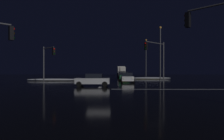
% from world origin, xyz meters
% --- Properties ---
extents(ground, '(120.00, 120.00, 0.10)m').
position_xyz_m(ground, '(0.00, 0.00, -0.05)').
color(ground, black).
extents(stop_line_north, '(0.35, 14.86, 0.01)m').
position_xyz_m(stop_line_north, '(0.00, 8.66, 0.00)').
color(stop_line_north, white).
rests_on(stop_line_north, ground).
extents(centre_line_ns, '(22.00, 0.15, 0.01)m').
position_xyz_m(centre_line_ns, '(0.00, 20.26, 0.00)').
color(centre_line_ns, yellow).
rests_on(centre_line_ns, ground).
extents(crosswalk_bar_east, '(14.86, 0.40, 0.01)m').
position_xyz_m(crosswalk_bar_east, '(8.76, 0.00, 0.00)').
color(crosswalk_bar_east, white).
rests_on(crosswalk_bar_east, ground).
extents(snow_bank_left_curb, '(9.97, 1.50, 0.41)m').
position_xyz_m(snow_bank_left_curb, '(-9.46, 15.40, 0.21)').
color(snow_bank_left_curb, white).
rests_on(snow_bank_left_curb, ground).
extents(snow_bank_right_curb, '(8.66, 1.50, 0.41)m').
position_xyz_m(snow_bank_right_curb, '(9.46, 22.09, 0.21)').
color(snow_bank_right_curb, white).
rests_on(snow_bank_right_curb, ground).
extents(sedan_white, '(2.02, 4.33, 1.57)m').
position_xyz_m(sedan_white, '(3.70, 10.90, 0.80)').
color(sedan_white, silver).
rests_on(sedan_white, ground).
extents(sedan_green, '(2.02, 4.33, 1.57)m').
position_xyz_m(sedan_green, '(3.49, 17.43, 0.80)').
color(sedan_green, '#14512D').
rests_on(sedan_green, ground).
extents(sedan_orange, '(2.02, 4.33, 1.57)m').
position_xyz_m(sedan_orange, '(3.86, 24.15, 0.80)').
color(sedan_orange, '#C66014').
rests_on(sedan_orange, ground).
extents(sedan_black, '(2.02, 4.33, 1.57)m').
position_xyz_m(sedan_black, '(3.47, 30.93, 0.80)').
color(sedan_black, black).
rests_on(sedan_black, ground).
extents(sedan_gray, '(2.02, 4.33, 1.57)m').
position_xyz_m(sedan_gray, '(4.00, 37.60, 0.80)').
color(sedan_gray, slate).
rests_on(sedan_gray, ground).
extents(box_truck, '(2.68, 8.28, 3.08)m').
position_xyz_m(box_truck, '(3.92, 44.97, 1.71)').
color(box_truck, beige).
rests_on(box_truck, ground).
extents(sedan_silver_crossing, '(4.33, 2.02, 1.57)m').
position_xyz_m(sedan_silver_crossing, '(-1.00, 3.72, 0.80)').
color(sedan_silver_crossing, '#B7B7BC').
rests_on(sedan_silver_crossing, ground).
extents(traffic_signal_se, '(2.50, 2.50, 6.53)m').
position_xyz_m(traffic_signal_se, '(8.15, -8.15, 4.43)').
color(traffic_signal_se, '#4C4C51').
rests_on(traffic_signal_se, ground).
extents(traffic_signal_nw, '(2.50, 2.50, 5.54)m').
position_xyz_m(traffic_signal_nw, '(-8.07, 8.07, 3.79)').
color(traffic_signal_nw, '#4C4C51').
rests_on(traffic_signal_nw, ground).
extents(traffic_signal_ne, '(3.44, 3.44, 6.17)m').
position_xyz_m(traffic_signal_ne, '(7.71, 7.71, 4.28)').
color(traffic_signal_ne, '#4C4C51').
rests_on(traffic_signal_ne, ground).
extents(streetlamp_right_far, '(0.44, 0.44, 9.82)m').
position_xyz_m(streetlamp_right_far, '(9.76, 30.26, 5.61)').
color(streetlamp_right_far, '#424247').
rests_on(streetlamp_right_far, ground).
extents(streetlamp_right_near, '(0.44, 0.44, 9.70)m').
position_xyz_m(streetlamp_right_near, '(9.76, 14.26, 5.55)').
color(streetlamp_right_near, '#424247').
rests_on(streetlamp_right_near, ground).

